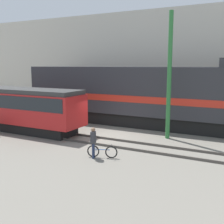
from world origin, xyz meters
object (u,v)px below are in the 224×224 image
at_px(freight_locomotive, 136,95).
at_px(bicycle, 102,152).
at_px(person, 93,140).
at_px(utility_pole_left, 169,77).
at_px(streetcar, 16,106).

bearing_deg(freight_locomotive, bicycle, -79.07).
bearing_deg(bicycle, freight_locomotive, 100.93).
distance_m(freight_locomotive, person, 8.84).
bearing_deg(freight_locomotive, utility_pole_left, -39.55).
height_order(person, utility_pole_left, utility_pole_left).
xyz_separation_m(freight_locomotive, person, (1.24, -8.63, -1.47)).
xyz_separation_m(person, utility_pole_left, (2.26, 5.74, 3.09)).
xyz_separation_m(bicycle, person, (-0.38, -0.27, 0.66)).
height_order(bicycle, utility_pole_left, utility_pole_left).
bearing_deg(person, streetcar, 161.17).
relative_size(streetcar, bicycle, 6.93).
height_order(streetcar, utility_pole_left, utility_pole_left).
xyz_separation_m(freight_locomotive, streetcar, (-7.14, -5.77, -0.66)).
xyz_separation_m(streetcar, bicycle, (8.76, -2.59, -1.46)).
bearing_deg(utility_pole_left, streetcar, -164.83).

